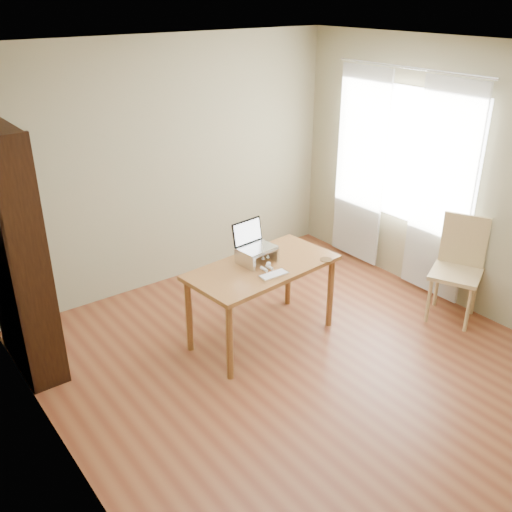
{
  "coord_description": "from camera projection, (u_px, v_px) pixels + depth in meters",
  "views": [
    {
      "loc": [
        -2.79,
        -2.93,
        2.99
      ],
      "look_at": [
        -0.09,
        0.65,
        0.87
      ],
      "focal_mm": 40.0,
      "sensor_mm": 36.0,
      "label": 1
    }
  ],
  "objects": [
    {
      "name": "chair",
      "position": [
        462.0,
        265.0,
        5.51
      ],
      "size": [
        0.61,
        0.6,
        1.03
      ],
      "rotation": [
        0.0,
        0.0,
        0.43
      ],
      "color": "tan",
      "rests_on": "ground"
    },
    {
      "name": "coaster",
      "position": [
        326.0,
        260.0,
        5.17
      ],
      "size": [
        0.11,
        0.11,
        0.01
      ],
      "primitive_type": "cylinder",
      "color": "#513C1B",
      "rests_on": "desk"
    },
    {
      "name": "keyboard",
      "position": [
        274.0,
        275.0,
        4.88
      ],
      "size": [
        0.26,
        0.12,
        0.02
      ],
      "rotation": [
        0.0,
        0.0,
        -0.03
      ],
      "color": "silver",
      "rests_on": "desk"
    },
    {
      "name": "laptop",
      "position": [
        253.0,
        241.0,
        5.09
      ],
      "size": [
        0.35,
        0.3,
        0.23
      ],
      "rotation": [
        0.0,
        0.0,
        0.09
      ],
      "color": "silver",
      "rests_on": "laptop_stand"
    },
    {
      "name": "curtains",
      "position": [
        398.0,
        177.0,
        6.03
      ],
      "size": [
        0.03,
        1.9,
        2.25
      ],
      "color": "white",
      "rests_on": "ground"
    },
    {
      "name": "room",
      "position": [
        318.0,
        230.0,
        4.38
      ],
      "size": [
        4.04,
        4.54,
        2.64
      ],
      "color": "brown",
      "rests_on": "ground"
    },
    {
      "name": "bookshelf",
      "position": [
        16.0,
        254.0,
        4.58
      ],
      "size": [
        0.3,
        0.9,
        2.1
      ],
      "color": "black",
      "rests_on": "ground"
    },
    {
      "name": "cat",
      "position": [
        253.0,
        256.0,
        5.11
      ],
      "size": [
        0.23,
        0.47,
        0.14
      ],
      "rotation": [
        0.0,
        0.0,
        -0.0
      ],
      "color": "#453D36",
      "rests_on": "desk"
    },
    {
      "name": "laptop_stand",
      "position": [
        257.0,
        254.0,
        5.09
      ],
      "size": [
        0.32,
        0.25,
        0.13
      ],
      "rotation": [
        0.0,
        0.0,
        0.09
      ],
      "color": "silver",
      "rests_on": "desk"
    },
    {
      "name": "desk",
      "position": [
        262.0,
        275.0,
        5.11
      ],
      "size": [
        1.42,
        0.8,
        0.75
      ],
      "rotation": [
        0.0,
        0.0,
        0.09
      ],
      "color": "brown",
      "rests_on": "ground"
    }
  ]
}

